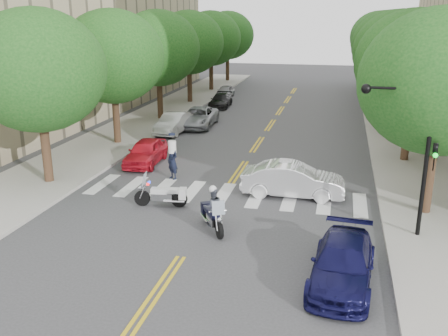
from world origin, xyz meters
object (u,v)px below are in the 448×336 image
(motorcycle_parked, at_px, (165,195))
(officer_standing, at_px, (173,161))
(motorcycle_police, at_px, (213,210))
(sedan_blue, at_px, (343,264))
(convertible, at_px, (293,180))

(motorcycle_parked, relative_size, officer_standing, 1.21)
(motorcycle_police, bearing_deg, officer_standing, -88.73)
(sedan_blue, bearing_deg, motorcycle_parked, 151.90)
(motorcycle_police, bearing_deg, sedan_blue, 117.52)
(officer_standing, relative_size, sedan_blue, 0.42)
(officer_standing, distance_m, sedan_blue, 12.06)
(motorcycle_parked, bearing_deg, sedan_blue, -131.68)
(motorcycle_parked, bearing_deg, motorcycle_police, -134.54)
(officer_standing, bearing_deg, motorcycle_police, -19.93)
(motorcycle_police, height_order, sedan_blue, motorcycle_police)
(convertible, bearing_deg, motorcycle_police, 148.32)
(convertible, bearing_deg, officer_standing, 79.27)
(officer_standing, bearing_deg, sedan_blue, -7.62)
(motorcycle_parked, xyz_separation_m, officer_standing, (-0.90, 3.66, 0.44))
(motorcycle_police, distance_m, motorcycle_parked, 3.24)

